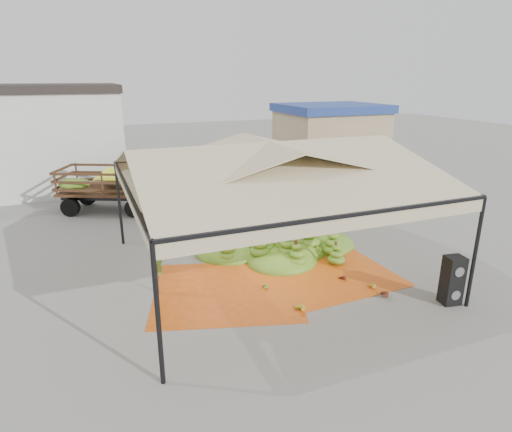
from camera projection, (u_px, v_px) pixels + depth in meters
name	position (u px, v px, depth m)	size (l,w,h in m)	color
ground	(268.00, 270.00, 13.44)	(90.00, 90.00, 0.00)	slate
canopy_tent	(269.00, 166.00, 12.41)	(8.10, 8.10, 4.00)	black
building_tan	(330.00, 136.00, 27.79)	(6.30, 5.30, 4.10)	tan
tarp_left	(226.00, 290.00, 12.14)	(3.98, 3.79, 0.01)	#D05613
tarp_right	(314.00, 268.00, 13.52)	(4.22, 4.43, 0.01)	#D65514
banana_heap	(280.00, 231.00, 14.91)	(5.95, 4.89, 1.27)	#57801A
hand_yellow_a	(370.00, 286.00, 12.22)	(0.41, 0.34, 0.19)	gold
hand_yellow_b	(297.00, 308.00, 11.01)	(0.49, 0.40, 0.22)	gold
hand_red_a	(381.00, 293.00, 11.76)	(0.50, 0.41, 0.23)	#562B13
hand_red_b	(341.00, 278.00, 12.72)	(0.37, 0.31, 0.17)	#5C2515
hand_green	(263.00, 286.00, 12.22)	(0.38, 0.31, 0.17)	#45861B
hanging_bunches	(321.00, 175.00, 14.48)	(3.24, 0.24, 0.20)	#51801A
speaker_stack	(452.00, 280.00, 11.28)	(0.55, 0.49, 1.34)	black
banana_leaves	(151.00, 287.00, 12.33)	(0.96, 1.36, 3.70)	#2F6C1C
vendor	(268.00, 204.00, 17.75)	(0.54, 0.36, 1.49)	gray
truck_left	(133.00, 184.00, 18.93)	(6.17, 4.26, 2.02)	#4C2A19
truck_right	(326.00, 169.00, 20.92)	(7.19, 4.88, 2.35)	#53311B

